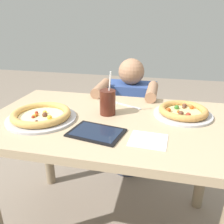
# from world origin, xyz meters

# --- Properties ---
(dining_table) EXTENTS (1.28, 0.77, 0.75)m
(dining_table) POSITION_xyz_m (0.00, 0.00, 0.63)
(dining_table) COLOR tan
(dining_table) RESTS_ON ground
(pizza_near) EXTENTS (0.36, 0.36, 0.05)m
(pizza_near) POSITION_xyz_m (-0.34, -0.08, 0.77)
(pizza_near) COLOR #B7B7BC
(pizza_near) RESTS_ON dining_table
(pizza_far) EXTENTS (0.31, 0.31, 0.05)m
(pizza_far) POSITION_xyz_m (0.37, 0.13, 0.77)
(pizza_far) COLOR #B7B7BC
(pizza_far) RESTS_ON dining_table
(drink_cup_colored) EXTENTS (0.09, 0.09, 0.24)m
(drink_cup_colored) POSITION_xyz_m (-0.02, 0.06, 0.82)
(drink_cup_colored) COLOR #4C1E14
(drink_cup_colored) RESTS_ON dining_table
(paper_napkin) EXTENTS (0.17, 0.15, 0.00)m
(paper_napkin) POSITION_xyz_m (0.22, -0.18, 0.75)
(paper_napkin) COLOR white
(paper_napkin) RESTS_ON dining_table
(fork) EXTENTS (0.19, 0.10, 0.00)m
(fork) POSITION_xyz_m (0.04, 0.22, 0.75)
(fork) COLOR silver
(fork) RESTS_ON dining_table
(tablet) EXTENTS (0.27, 0.21, 0.01)m
(tablet) POSITION_xyz_m (-0.02, -0.17, 0.75)
(tablet) COLOR black
(tablet) RESTS_ON dining_table
(diner_seated) EXTENTS (0.42, 0.53, 0.96)m
(diner_seated) POSITION_xyz_m (0.01, 0.65, 0.43)
(diner_seated) COLOR #333847
(diner_seated) RESTS_ON ground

